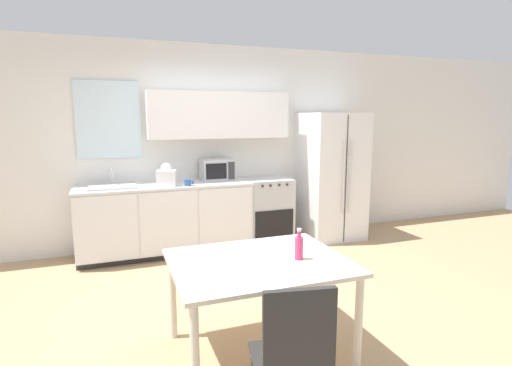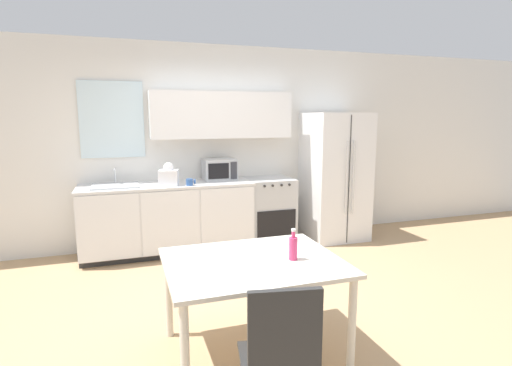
# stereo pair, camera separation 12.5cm
# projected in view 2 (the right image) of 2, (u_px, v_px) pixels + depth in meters

# --- Properties ---
(ground_plane) EXTENTS (12.00, 12.00, 0.00)m
(ground_plane) POSITION_uv_depth(u_px,v_px,m) (236.00, 300.00, 3.85)
(ground_plane) COLOR tan
(wall_back) EXTENTS (12.00, 0.38, 2.70)m
(wall_back) POSITION_uv_depth(u_px,v_px,m) (200.00, 141.00, 5.42)
(wall_back) COLOR silver
(wall_back) RESTS_ON ground_plane
(kitchen_counter) EXTENTS (2.15, 0.65, 0.91)m
(kitchen_counter) POSITION_uv_depth(u_px,v_px,m) (168.00, 218.00, 5.13)
(kitchen_counter) COLOR #333333
(kitchen_counter) RESTS_ON ground_plane
(oven_range) EXTENTS (0.62, 0.61, 0.91)m
(oven_range) POSITION_uv_depth(u_px,v_px,m) (269.00, 210.00, 5.58)
(oven_range) COLOR #B7BABC
(oven_range) RESTS_ON ground_plane
(refrigerator) EXTENTS (0.81, 0.81, 1.80)m
(refrigerator) POSITION_uv_depth(u_px,v_px,m) (335.00, 176.00, 5.73)
(refrigerator) COLOR white
(refrigerator) RESTS_ON ground_plane
(kitchen_sink) EXTENTS (0.55, 0.45, 0.20)m
(kitchen_sink) POSITION_uv_depth(u_px,v_px,m) (115.00, 185.00, 4.87)
(kitchen_sink) COLOR #B7BABC
(kitchen_sink) RESTS_ON kitchen_counter
(microwave) EXTENTS (0.43, 0.35, 0.28)m
(microwave) POSITION_uv_depth(u_px,v_px,m) (219.00, 169.00, 5.36)
(microwave) COLOR #B7BABC
(microwave) RESTS_ON kitchen_counter
(coffee_mug) EXTENTS (0.12, 0.08, 0.08)m
(coffee_mug) POSITION_uv_depth(u_px,v_px,m) (190.00, 182.00, 4.92)
(coffee_mug) COLOR #335999
(coffee_mug) RESTS_ON kitchen_counter
(grocery_bag_0) EXTENTS (0.27, 0.25, 0.28)m
(grocery_bag_0) POSITION_uv_depth(u_px,v_px,m) (169.00, 176.00, 4.92)
(grocery_bag_0) COLOR white
(grocery_bag_0) RESTS_ON kitchen_counter
(dining_table) EXTENTS (1.25, 0.99, 0.72)m
(dining_table) POSITION_uv_depth(u_px,v_px,m) (253.00, 271.00, 2.89)
(dining_table) COLOR beige
(dining_table) RESTS_ON ground_plane
(dining_chair_near) EXTENTS (0.47, 0.47, 0.93)m
(dining_chair_near) POSITION_uv_depth(u_px,v_px,m) (281.00, 355.00, 2.05)
(dining_chair_near) COLOR #282828
(dining_chair_near) RESTS_ON ground_plane
(drink_bottle) EXTENTS (0.06, 0.06, 0.23)m
(drink_bottle) POSITION_uv_depth(u_px,v_px,m) (293.00, 247.00, 2.88)
(drink_bottle) COLOR #DB386B
(drink_bottle) RESTS_ON dining_table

